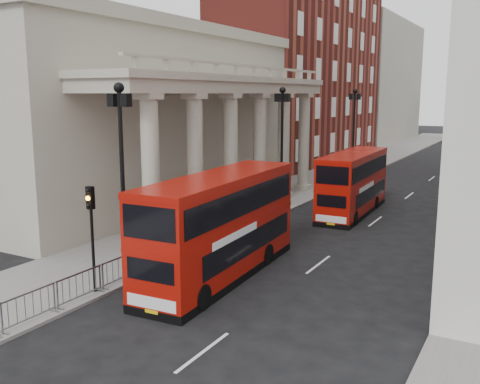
{
  "coord_description": "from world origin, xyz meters",
  "views": [
    {
      "loc": [
        14.6,
        -13.02,
        7.96
      ],
      "look_at": [
        1.63,
        10.19,
        3.08
      ],
      "focal_mm": 40.0,
      "sensor_mm": 36.0,
      "label": 1
    }
  ],
  "objects_px": {
    "pedestrian_b": "(214,196)",
    "pedestrian_c": "(241,204)",
    "pedestrian_a": "(181,220)",
    "traffic_light": "(91,219)",
    "bus_near": "(221,224)",
    "lamp_post_mid": "(282,140)",
    "lamp_post_north": "(354,127)",
    "bus_far": "(353,182)",
    "lamp_post_south": "(122,168)"
  },
  "relations": [
    {
      "from": "lamp_post_north",
      "to": "pedestrian_c",
      "type": "distance_m",
      "value": 19.62
    },
    {
      "from": "bus_far",
      "to": "pedestrian_c",
      "type": "bearing_deg",
      "value": -143.9
    },
    {
      "from": "bus_near",
      "to": "pedestrian_b",
      "type": "relative_size",
      "value": 6.37
    },
    {
      "from": "pedestrian_c",
      "to": "pedestrian_a",
      "type": "bearing_deg",
      "value": -87.06
    },
    {
      "from": "pedestrian_b",
      "to": "bus_far",
      "type": "bearing_deg",
      "value": 177.18
    },
    {
      "from": "pedestrian_a",
      "to": "bus_far",
      "type": "bearing_deg",
      "value": 49.01
    },
    {
      "from": "lamp_post_mid",
      "to": "pedestrian_a",
      "type": "bearing_deg",
      "value": -102.66
    },
    {
      "from": "bus_far",
      "to": "lamp_post_north",
      "type": "bearing_deg",
      "value": 105.66
    },
    {
      "from": "lamp_post_mid",
      "to": "lamp_post_north",
      "type": "bearing_deg",
      "value": 90.0
    },
    {
      "from": "lamp_post_north",
      "to": "pedestrian_a",
      "type": "distance_m",
      "value": 25.43
    },
    {
      "from": "bus_far",
      "to": "pedestrian_a",
      "type": "bearing_deg",
      "value": -123.94
    },
    {
      "from": "lamp_post_mid",
      "to": "pedestrian_b",
      "type": "xyz_separation_m",
      "value": [
        -4.15,
        -2.1,
        -3.96
      ]
    },
    {
      "from": "traffic_light",
      "to": "bus_far",
      "type": "xyz_separation_m",
      "value": [
        4.49,
        19.59,
        -0.95
      ]
    },
    {
      "from": "pedestrian_a",
      "to": "pedestrian_b",
      "type": "xyz_separation_m",
      "value": [
        -2.12,
        6.94,
        -0.02
      ]
    },
    {
      "from": "lamp_post_mid",
      "to": "bus_near",
      "type": "bearing_deg",
      "value": -75.98
    },
    {
      "from": "pedestrian_a",
      "to": "pedestrian_b",
      "type": "relative_size",
      "value": 1.02
    },
    {
      "from": "lamp_post_north",
      "to": "bus_near",
      "type": "height_order",
      "value": "lamp_post_north"
    },
    {
      "from": "lamp_post_south",
      "to": "lamp_post_mid",
      "type": "distance_m",
      "value": 16.0
    },
    {
      "from": "lamp_post_south",
      "to": "pedestrian_b",
      "type": "height_order",
      "value": "lamp_post_south"
    },
    {
      "from": "traffic_light",
      "to": "pedestrian_a",
      "type": "relative_size",
      "value": 2.52
    },
    {
      "from": "lamp_post_south",
      "to": "pedestrian_b",
      "type": "relative_size",
      "value": 4.98
    },
    {
      "from": "pedestrian_a",
      "to": "pedestrian_c",
      "type": "relative_size",
      "value": 1.12
    },
    {
      "from": "bus_near",
      "to": "pedestrian_a",
      "type": "relative_size",
      "value": 6.22
    },
    {
      "from": "traffic_light",
      "to": "bus_far",
      "type": "relative_size",
      "value": 0.45
    },
    {
      "from": "lamp_post_mid",
      "to": "pedestrian_b",
      "type": "height_order",
      "value": "lamp_post_mid"
    },
    {
      "from": "traffic_light",
      "to": "lamp_post_mid",
      "type": "bearing_deg",
      "value": 90.32
    },
    {
      "from": "bus_near",
      "to": "bus_far",
      "type": "relative_size",
      "value": 1.11
    },
    {
      "from": "lamp_post_south",
      "to": "pedestrian_a",
      "type": "distance_m",
      "value": 8.25
    },
    {
      "from": "bus_near",
      "to": "traffic_light",
      "type": "bearing_deg",
      "value": -130.16
    },
    {
      "from": "bus_near",
      "to": "pedestrian_b",
      "type": "distance_m",
      "value": 13.88
    },
    {
      "from": "bus_near",
      "to": "pedestrian_b",
      "type": "height_order",
      "value": "bus_near"
    },
    {
      "from": "lamp_post_south",
      "to": "pedestrian_c",
      "type": "bearing_deg",
      "value": 96.35
    },
    {
      "from": "lamp_post_mid",
      "to": "pedestrian_b",
      "type": "distance_m",
      "value": 6.11
    },
    {
      "from": "lamp_post_south",
      "to": "lamp_post_mid",
      "type": "relative_size",
      "value": 1.0
    },
    {
      "from": "lamp_post_north",
      "to": "traffic_light",
      "type": "relative_size",
      "value": 1.93
    },
    {
      "from": "lamp_post_south",
      "to": "bus_far",
      "type": "xyz_separation_m",
      "value": [
        4.59,
        17.57,
        -2.76
      ]
    },
    {
      "from": "pedestrian_c",
      "to": "lamp_post_south",
      "type": "bearing_deg",
      "value": -74.89
    },
    {
      "from": "traffic_light",
      "to": "bus_far",
      "type": "height_order",
      "value": "traffic_light"
    },
    {
      "from": "lamp_post_mid",
      "to": "traffic_light",
      "type": "height_order",
      "value": "lamp_post_mid"
    },
    {
      "from": "bus_far",
      "to": "pedestrian_a",
      "type": "relative_size",
      "value": 5.62
    },
    {
      "from": "pedestrian_b",
      "to": "pedestrian_c",
      "type": "height_order",
      "value": "pedestrian_b"
    },
    {
      "from": "traffic_light",
      "to": "bus_near",
      "type": "xyz_separation_m",
      "value": [
        3.31,
        4.36,
        -0.73
      ]
    },
    {
      "from": "lamp_post_north",
      "to": "pedestrian_b",
      "type": "distance_m",
      "value": 18.99
    },
    {
      "from": "lamp_post_mid",
      "to": "pedestrian_a",
      "type": "xyz_separation_m",
      "value": [
        -2.03,
        -9.04,
        -3.94
      ]
    },
    {
      "from": "bus_far",
      "to": "lamp_post_mid",
      "type": "bearing_deg",
      "value": -163.1
    },
    {
      "from": "lamp_post_mid",
      "to": "lamp_post_north",
      "type": "height_order",
      "value": "same"
    },
    {
      "from": "lamp_post_north",
      "to": "lamp_post_south",
      "type": "bearing_deg",
      "value": -90.0
    },
    {
      "from": "bus_near",
      "to": "pedestrian_a",
      "type": "distance_m",
      "value": 7.27
    },
    {
      "from": "lamp_post_mid",
      "to": "pedestrian_c",
      "type": "height_order",
      "value": "lamp_post_mid"
    },
    {
      "from": "pedestrian_b",
      "to": "pedestrian_c",
      "type": "xyz_separation_m",
      "value": [
        2.72,
        -1.04,
        -0.07
      ]
    }
  ]
}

